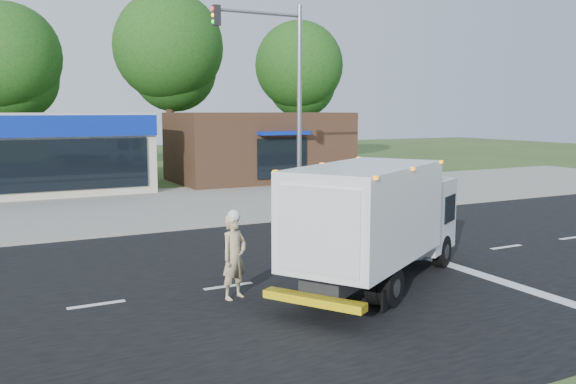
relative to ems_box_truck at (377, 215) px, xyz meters
name	(u,v)px	position (x,y,z in m)	size (l,w,h in m)	color
ground	(337,271)	(-0.15, 1.49, -1.68)	(120.00, 120.00, 0.00)	#385123
road_asphalt	(337,271)	(-0.15, 1.49, -1.67)	(60.00, 14.00, 0.02)	black
sidewalk	(221,219)	(-0.15, 9.69, -1.62)	(60.00, 2.40, 0.12)	gray
parking_apron	(175,200)	(-0.15, 15.49, -1.67)	(60.00, 9.00, 0.02)	gray
lane_markings	(412,277)	(1.20, 0.14, -1.66)	(55.20, 7.00, 0.01)	silver
ems_box_truck	(377,215)	(0.00, 0.00, 0.00)	(6.64, 5.20, 2.91)	black
emergency_worker	(234,255)	(-3.36, 0.58, -0.71)	(0.80, 0.68, 1.98)	tan
brown_storefront	(259,146)	(6.85, 21.47, 0.32)	(10.00, 6.70, 4.00)	#382316
traffic_signal_pole	(284,89)	(2.21, 9.09, 3.24)	(3.51, 0.25, 8.00)	gray
background_trees	(94,59)	(-0.99, 29.65, 5.70)	(36.77, 7.39, 12.10)	#332114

